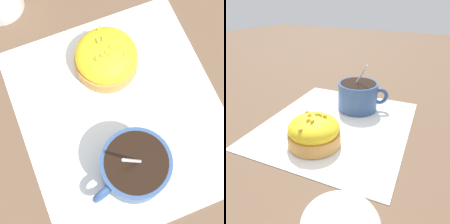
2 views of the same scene
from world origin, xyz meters
The scene contains 4 objects.
ground_plane centered at (0.00, 0.00, 0.00)m, with size 3.00×3.00×0.00m, color brown.
paper_napkin centered at (0.00, 0.00, 0.00)m, with size 0.35×0.32×0.00m.
coffee_cup centered at (0.08, -0.01, 0.04)m, with size 0.09×0.11×0.11m.
frosted_pastry centered at (-0.08, 0.00, 0.03)m, with size 0.09×0.09×0.06m.
Camera 2 is at (-0.34, -0.20, 0.23)m, focal length 35.00 mm.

